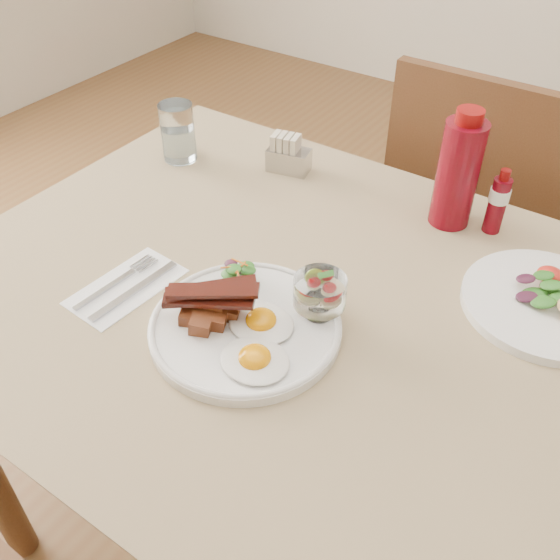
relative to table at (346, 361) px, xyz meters
The scene contains 13 objects.
table is the anchor object (origin of this frame).
chair_far 0.68m from the table, 90.00° to the left, with size 0.42×0.42×0.93m.
main_plate 0.18m from the table, 137.35° to the right, with size 0.28×0.28×0.02m, color white.
fried_eggs 0.19m from the table, 120.82° to the right, with size 0.16×0.18×0.03m.
bacon_potato_pile 0.25m from the table, 141.20° to the right, with size 0.14×0.11×0.06m.
side_salad 0.22m from the table, 168.21° to the right, with size 0.07×0.07×0.03m.
fruit_cup 0.15m from the table, 143.24° to the right, with size 0.08×0.08×0.08m.
second_plate 0.33m from the table, 37.09° to the left, with size 0.27×0.25×0.06m.
ketchup_bottle 0.38m from the table, 86.80° to the left, with size 0.08×0.08×0.21m.
hot_sauce_bottle 0.38m from the table, 74.91° to the left, with size 0.04×0.04×0.12m.
sugar_caddy 0.46m from the table, 135.82° to the left, with size 0.09×0.06×0.08m.
water_glass 0.59m from the table, 157.01° to the left, with size 0.07×0.07×0.12m.
napkin_cutlery 0.37m from the table, 157.73° to the right, with size 0.11×0.19×0.01m.
Camera 1 is at (0.29, -0.61, 1.40)m, focal length 40.00 mm.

